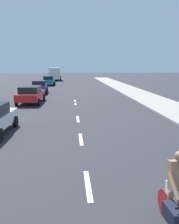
# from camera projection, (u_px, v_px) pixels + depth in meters

# --- Properties ---
(ground_plane) EXTENTS (160.00, 160.00, 0.00)m
(ground_plane) POSITION_uv_depth(u_px,v_px,m) (76.00, 107.00, 19.31)
(ground_plane) COLOR #2D2D33
(sidewalk_strip) EXTENTS (3.60, 80.00, 0.14)m
(sidewalk_strip) POSITION_uv_depth(u_px,v_px,m) (155.00, 101.00, 21.88)
(sidewalk_strip) COLOR #9E998E
(sidewalk_strip) RESTS_ON ground
(lane_stripe_2) EXTENTS (0.16, 1.80, 0.01)m
(lane_stripe_2) POSITION_uv_depth(u_px,v_px,m) (88.00, 185.00, 6.86)
(lane_stripe_2) COLOR white
(lane_stripe_2) RESTS_ON ground
(lane_stripe_3) EXTENTS (0.16, 1.80, 0.01)m
(lane_stripe_3) POSITION_uv_depth(u_px,v_px,m) (81.00, 139.00, 11.08)
(lane_stripe_3) COLOR white
(lane_stripe_3) RESTS_ON ground
(lane_stripe_4) EXTENTS (0.16, 1.80, 0.01)m
(lane_stripe_4) POSITION_uv_depth(u_px,v_px,m) (78.00, 119.00, 15.15)
(lane_stripe_4) COLOR white
(lane_stripe_4) RESTS_ON ground
(lane_stripe_5) EXTENTS (0.16, 1.80, 0.01)m
(lane_stripe_5) POSITION_uv_depth(u_px,v_px,m) (75.00, 103.00, 21.24)
(lane_stripe_5) COLOR white
(lane_stripe_5) RESTS_ON ground
(lane_stripe_6) EXTENTS (0.16, 1.80, 0.01)m
(lane_stripe_6) POSITION_uv_depth(u_px,v_px,m) (75.00, 101.00, 22.49)
(lane_stripe_6) COLOR white
(lane_stripe_6) RESTS_ON ground
(cyclist) EXTENTS (0.64, 1.71, 1.82)m
(cyclist) POSITION_uv_depth(u_px,v_px,m) (176.00, 198.00, 4.75)
(cyclist) COLOR black
(cyclist) RESTS_ON ground
(parked_car_red) EXTENTS (2.25, 4.63, 1.57)m
(parked_car_red) POSITION_uv_depth(u_px,v_px,m) (31.00, 94.00, 21.28)
(parked_car_red) COLOR red
(parked_car_red) RESTS_ON ground
(parked_car_blue) EXTENTS (2.12, 4.28, 1.57)m
(parked_car_blue) POSITION_uv_depth(u_px,v_px,m) (39.00, 86.00, 28.64)
(parked_car_blue) COLOR #1E389E
(parked_car_blue) RESTS_ON ground
(parked_car_teal) EXTENTS (2.02, 4.31, 1.57)m
(parked_car_teal) POSITION_uv_depth(u_px,v_px,m) (49.00, 80.00, 39.47)
(parked_car_teal) COLOR #14727A
(parked_car_teal) RESTS_ON ground
(delivery_truck) EXTENTS (2.84, 6.32, 2.80)m
(delivery_truck) POSITION_uv_depth(u_px,v_px,m) (55.00, 74.00, 51.81)
(delivery_truck) COLOR #23478C
(delivery_truck) RESTS_ON ground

